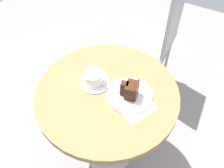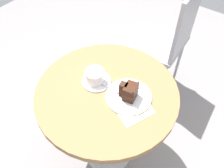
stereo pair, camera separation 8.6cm
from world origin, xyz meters
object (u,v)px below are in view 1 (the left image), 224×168
(teaspoon, at_px, (94,75))
(cake_slice, at_px, (131,90))
(coffee_cup, at_px, (94,78))
(cake_plate, at_px, (129,95))
(napkin, at_px, (133,104))
(saucer, at_px, (95,83))
(cafe_chair, at_px, (159,33))
(fork, at_px, (132,87))

(teaspoon, height_order, cake_slice, cake_slice)
(cake_slice, bearing_deg, coffee_cup, -176.78)
(coffee_cup, relative_size, teaspoon, 1.20)
(teaspoon, relative_size, cake_slice, 1.21)
(cake_plate, relative_size, napkin, 1.05)
(coffee_cup, xyz_separation_m, napkin, (0.23, -0.02, -0.04))
(teaspoon, distance_m, cake_plate, 0.22)
(cake_plate, xyz_separation_m, cake_slice, (0.01, -0.00, 0.05))
(coffee_cup, height_order, cake_plate, coffee_cup)
(saucer, bearing_deg, coffee_cup, -137.77)
(teaspoon, relative_size, napkin, 0.51)
(teaspoon, distance_m, cake_slice, 0.23)
(coffee_cup, height_order, cafe_chair, cafe_chair)
(saucer, relative_size, coffee_cup, 1.14)
(teaspoon, distance_m, cafe_chair, 0.71)
(coffee_cup, relative_size, cake_plate, 0.58)
(teaspoon, xyz_separation_m, napkin, (0.26, -0.06, -0.01))
(teaspoon, distance_m, fork, 0.21)
(cake_plate, distance_m, fork, 0.05)
(saucer, distance_m, cake_plate, 0.19)
(fork, bearing_deg, napkin, -117.99)
(saucer, xyz_separation_m, coffee_cup, (-0.00, -0.00, 0.04))
(cake_plate, bearing_deg, cafe_chair, 99.28)
(saucer, height_order, cake_plate, cake_plate)
(teaspoon, bearing_deg, cake_plate, -81.34)
(cake_plate, height_order, fork, fork)
(coffee_cup, relative_size, napkin, 0.61)
(cake_slice, bearing_deg, saucer, -177.53)
(cake_slice, height_order, fork, cake_slice)
(teaspoon, xyz_separation_m, cake_plate, (0.22, -0.02, -0.00))
(fork, bearing_deg, cake_plate, -136.52)
(cake_plate, bearing_deg, saucer, -175.99)
(cake_slice, bearing_deg, cafe_chair, 99.64)
(saucer, relative_size, cafe_chair, 0.16)
(napkin, bearing_deg, coffee_cup, 174.57)
(teaspoon, bearing_deg, coffee_cup, -128.40)
(coffee_cup, height_order, teaspoon, coffee_cup)
(napkin, bearing_deg, cake_plate, 136.32)
(saucer, height_order, coffee_cup, coffee_cup)
(coffee_cup, relative_size, cake_slice, 1.45)
(saucer, bearing_deg, teaspoon, 132.77)
(fork, relative_size, napkin, 0.62)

